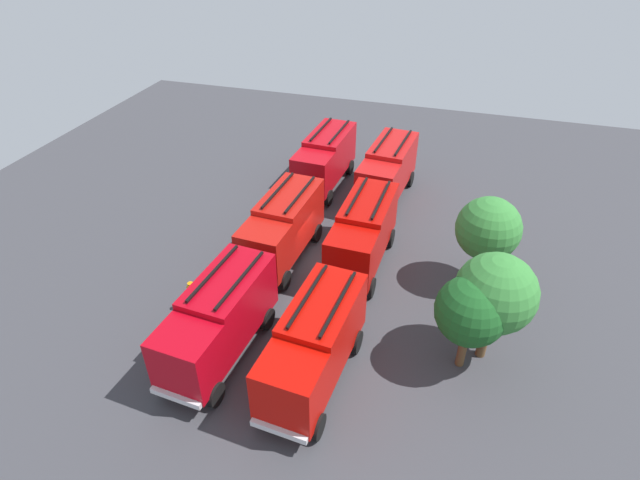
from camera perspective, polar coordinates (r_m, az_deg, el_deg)
ground_plane at (r=30.08m, az=-0.00°, el=-2.19°), size 54.16×54.16×0.00m
fire_truck_0 at (r=36.86m, az=0.57°, el=9.17°), size 7.33×3.09×3.88m
fire_truck_1 at (r=29.18m, az=-4.18°, el=1.57°), size 7.34×3.11×3.88m
fire_truck_2 at (r=23.61m, az=-11.25°, el=-8.56°), size 7.37×3.22×3.88m
fire_truck_3 at (r=35.53m, az=7.54°, el=7.82°), size 7.38×3.26×3.88m
fire_truck_4 at (r=28.69m, az=4.81°, el=0.89°), size 7.27×2.93×3.88m
fire_truck_5 at (r=22.06m, az=-0.65°, el=-11.50°), size 7.37×3.22×3.88m
firefighter_0 at (r=26.87m, az=-14.07°, el=-5.97°), size 0.38×0.48×1.79m
firefighter_1 at (r=33.25m, az=-5.61°, el=3.51°), size 0.45×0.29×1.65m
tree_0 at (r=27.77m, az=18.27°, el=1.16°), size 3.37×3.37×5.23m
tree_1 at (r=23.21m, az=18.99°, el=-5.70°), size 3.59×3.59×5.57m
tree_2 at (r=22.78m, az=16.50°, el=-7.65°), size 3.12×3.12×4.84m
traffic_cone_0 at (r=35.63m, az=-4.43°, el=4.68°), size 0.39×0.39×0.56m
traffic_cone_1 at (r=37.05m, az=4.06°, el=6.02°), size 0.43×0.43×0.62m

